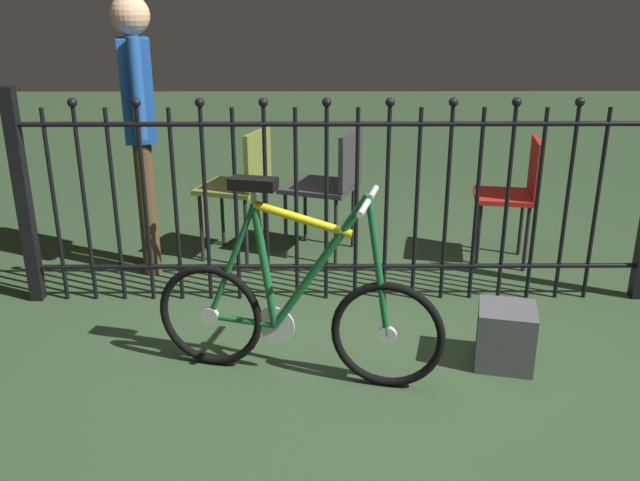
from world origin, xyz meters
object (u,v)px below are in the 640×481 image
at_px(chair_olive, 243,180).
at_px(chair_red, 516,188).
at_px(chair_charcoal, 332,179).
at_px(bicycle, 296,310).
at_px(person_visitor, 139,113).
at_px(display_crate, 505,336).

bearing_deg(chair_olive, chair_red, -3.50).
xyz_separation_m(chair_charcoal, chair_olive, (-0.57, -0.05, 0.01)).
bearing_deg(bicycle, chair_olive, 104.16).
height_order(chair_charcoal, person_visitor, person_visitor).
relative_size(chair_charcoal, chair_olive, 0.98).
height_order(bicycle, person_visitor, person_visitor).
bearing_deg(chair_olive, display_crate, -46.12).
xyz_separation_m(bicycle, display_crate, (0.97, 0.09, -0.18)).
relative_size(chair_red, display_crate, 2.83).
bearing_deg(chair_olive, bicycle, -75.84).
distance_m(bicycle, display_crate, 0.99).
bearing_deg(chair_red, chair_charcoal, 172.31).
distance_m(chair_charcoal, person_visitor, 1.27).
bearing_deg(bicycle, display_crate, 5.42).
bearing_deg(display_crate, bicycle, -174.58).
distance_m(chair_red, person_visitor, 2.36).
height_order(chair_red, chair_charcoal, chair_charcoal).
height_order(chair_red, display_crate, chair_red).
bearing_deg(person_visitor, display_crate, -31.98).
bearing_deg(display_crate, chair_olive, 133.88).
distance_m(chair_charcoal, chair_olive, 0.58).
distance_m(chair_olive, person_visitor, 0.76).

